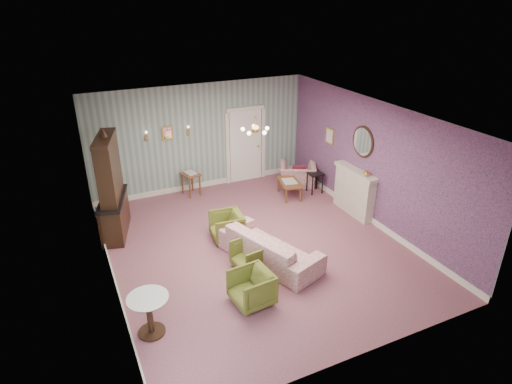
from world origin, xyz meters
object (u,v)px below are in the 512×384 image
dresser (110,184)px  coffee_table (289,189)px  olive_chair_a (252,287)px  side_table_black (315,183)px  olive_chair_c (227,225)px  sofa_chintz (270,242)px  fireplace (354,192)px  olive_chair_b (251,254)px  wingback_chair (298,171)px  pedestal_table (150,315)px

dresser → coffee_table: size_ratio=2.79×
dresser → olive_chair_a: bearing=-47.6°
olive_chair_a → side_table_black: size_ratio=1.20×
olive_chair_c → coffee_table: bearing=125.4°
dresser → sofa_chintz: bearing=-27.2°
coffee_table → side_table_black: (0.76, -0.07, 0.07)m
fireplace → dresser: bearing=164.8°
olive_chair_a → olive_chair_b: bearing=150.5°
olive_chair_b → sofa_chintz: size_ratio=0.29×
olive_chair_b → fireplace: bearing=99.4°
wingback_chair → fireplace: (0.39, -2.06, 0.15)m
olive_chair_b → side_table_black: (3.08, 2.54, -0.04)m
sofa_chintz → olive_chair_c: bearing=2.2°
olive_chair_a → wingback_chair: 5.30m
sofa_chintz → fireplace: fireplace is taller
olive_chair_c → coffee_table: olive_chair_c is taller
olive_chair_c → side_table_black: (3.09, 1.26, -0.06)m
wingback_chair → side_table_black: wingback_chair is taller
olive_chair_b → olive_chair_c: 1.28m
olive_chair_c → pedestal_table: pedestal_table is taller
olive_chair_c → sofa_chintz: sofa_chintz is taller
olive_chair_b → pedestal_table: (-2.22, -0.97, 0.03)m
olive_chair_b → wingback_chair: wingback_chair is taller
sofa_chintz → pedestal_table: 2.89m
olive_chair_b → olive_chair_c: (-0.01, 1.28, 0.02)m
wingback_chair → pedestal_table: 6.58m
pedestal_table → olive_chair_c: bearing=45.5°
dresser → coffee_table: (4.52, 0.02, -1.00)m
dresser → side_table_black: (5.28, -0.05, -0.93)m
coffee_table → side_table_black: bearing=-4.9°
olive_chair_a → side_table_black: olive_chair_a is taller
sofa_chintz → side_table_black: (2.62, 2.45, -0.15)m
side_table_black → coffee_table: bearing=175.1°
dresser → side_table_black: bearing=15.4°
dresser → side_table_black: 5.36m
olive_chair_b → side_table_black: size_ratio=1.13×
dresser → pedestal_table: bearing=-74.4°
dresser → side_table_black: size_ratio=4.22×
olive_chair_c → side_table_black: size_ratio=1.19×
olive_chair_c → pedestal_table: bearing=-38.9°
olive_chair_a → coffee_table: 4.51m
side_table_black → pedestal_table: pedestal_table is taller
dresser → pedestal_table: 3.66m
coffee_table → dresser: bearing=-179.8°
olive_chair_b → dresser: size_ratio=0.27×
olive_chair_a → side_table_black: 4.97m
olive_chair_a → coffee_table: olive_chair_a is taller
olive_chair_a → wingback_chair: bearing=135.7°
wingback_chair → side_table_black: 0.66m
olive_chair_a → side_table_black: bearing=129.6°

